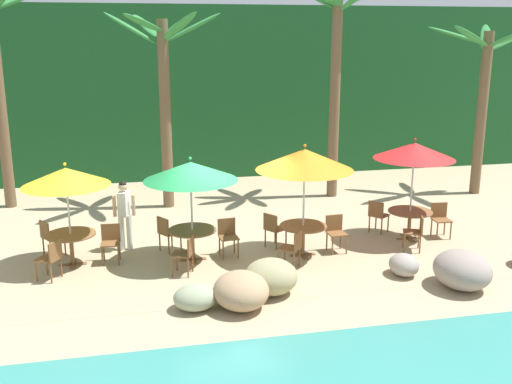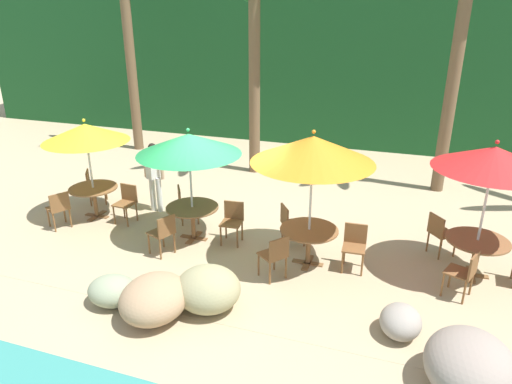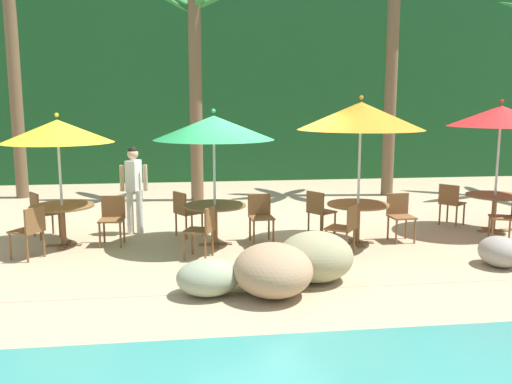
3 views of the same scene
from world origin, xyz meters
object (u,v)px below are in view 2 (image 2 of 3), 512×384
umbrella_yellow (85,133)px  chair_orange_left (275,254)px  umbrella_green (189,144)px  palm_tree_nearest (128,24)px  palm_tree_second (255,38)px  chair_orange_inland (289,222)px  chair_red_inland (439,232)px  umbrella_red (494,158)px  chair_green_left (164,232)px  dining_table_yellow (94,192)px  chair_yellow_seaward (127,200)px  chair_yellow_left (59,207)px  chair_green_inland (185,202)px  umbrella_orange (313,149)px  chair_red_left (465,271)px  dining_table_orange (309,235)px  chair_green_seaward (233,219)px  palm_tree_third (462,19)px  chair_orange_seaward (355,243)px  dining_table_green (193,212)px  chair_yellow_inland (93,184)px  dining_table_red (477,246)px  waiter_in_white (154,172)px

umbrella_yellow → chair_orange_left: 5.17m
umbrella_yellow → umbrella_green: size_ratio=0.97×
palm_tree_nearest → palm_tree_second: (4.64, -0.98, -0.28)m
chair_orange_left → palm_tree_nearest: size_ratio=0.14×
chair_orange_inland → chair_red_inland: same height
umbrella_red → chair_red_inland: (-0.60, 0.61, -1.75)m
chair_green_left → palm_tree_second: palm_tree_second is taller
dining_table_yellow → chair_yellow_seaward: 0.86m
chair_yellow_left → chair_green_inland: (2.48, 1.18, 0.00)m
umbrella_yellow → chair_yellow_left: 1.75m
chair_green_inland → chair_red_inland: size_ratio=1.00×
umbrella_green → palm_tree_second: palm_tree_second is taller
umbrella_green → chair_red_inland: (4.91, 0.92, -1.58)m
chair_yellow_left → chair_red_inland: bearing=10.2°
umbrella_yellow → palm_tree_nearest: palm_tree_nearest is taller
chair_yellow_left → umbrella_green: umbrella_green is taller
umbrella_orange → chair_orange_inland: (-0.55, 0.65, -1.78)m
chair_red_left → dining_table_orange: bearing=174.4°
chair_green_seaward → chair_orange_inland: (1.16, 0.25, 0.00)m
chair_red_inland → palm_tree_third: (0.08, 3.80, 3.84)m
chair_green_left → chair_red_left: same height
chair_green_seaward → chair_green_inland: same height
chair_yellow_left → chair_orange_seaward: bearing=3.6°
dining_table_green → chair_green_inland: bearing=128.4°
chair_yellow_inland → chair_orange_inland: (5.20, -0.54, 0.00)m
chair_orange_inland → dining_table_red: chair_orange_inland is taller
palm_tree_third → chair_yellow_inland: bearing=-155.2°
dining_table_green → chair_green_seaward: size_ratio=1.26×
chair_orange_inland → chair_red_inland: bearing=10.0°
dining_table_green → palm_tree_third: size_ratio=0.17×
dining_table_orange → waiter_in_white: 4.25m
dining_table_red → chair_green_seaward: bearing=-178.1°
umbrella_green → palm_tree_nearest: palm_tree_nearest is taller
chair_orange_seaward → dining_table_green: bearing=178.1°
chair_orange_seaward → waiter_in_white: 5.04m
chair_red_left → chair_yellow_seaward: bearing=173.4°
chair_green_inland → palm_tree_nearest: (-4.31, 4.93, 3.61)m
dining_table_yellow → waiter_in_white: bearing=32.8°
palm_tree_nearest → chair_green_seaward: bearing=-43.8°
dining_table_red → chair_yellow_left: bearing=-174.5°
dining_table_orange → chair_red_inland: 2.63m
palm_tree_third → waiter_in_white: bearing=-150.4°
umbrella_orange → chair_orange_inland: size_ratio=3.04×
chair_yellow_seaward → chair_green_seaward: same height
chair_green_left → chair_orange_inland: same height
chair_red_left → dining_table_green: bearing=174.5°
chair_orange_seaward → palm_tree_second: size_ratio=0.15×
palm_tree_nearest → palm_tree_second: palm_tree_nearest is taller
dining_table_orange → umbrella_red: 3.43m
umbrella_yellow → dining_table_green: bearing=-5.9°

